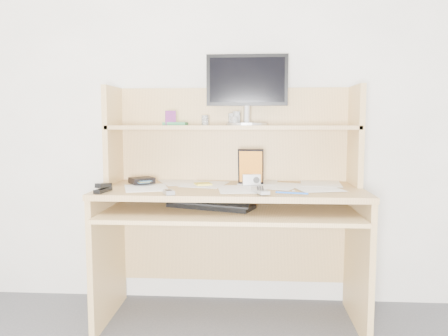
# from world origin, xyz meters

# --- Properties ---
(back_wall) EXTENTS (3.60, 0.04, 2.50)m
(back_wall) POSITION_xyz_m (0.00, 1.80, 1.25)
(back_wall) COLOR white
(back_wall) RESTS_ON floor
(desk) EXTENTS (1.40, 0.70, 1.30)m
(desk) POSITION_xyz_m (0.00, 1.56, 0.69)
(desk) COLOR tan
(desk) RESTS_ON floor
(paper_clutter) EXTENTS (1.32, 0.54, 0.01)m
(paper_clutter) POSITION_xyz_m (0.00, 1.48, 0.75)
(paper_clutter) COLOR white
(paper_clutter) RESTS_ON desk
(keyboard) EXTENTS (0.48, 0.30, 0.03)m
(keyboard) POSITION_xyz_m (-0.10, 1.41, 0.67)
(keyboard) COLOR black
(keyboard) RESTS_ON desk
(tv_remote) EXTENTS (0.09, 0.17, 0.02)m
(tv_remote) POSITION_xyz_m (0.15, 1.28, 0.76)
(tv_remote) COLOR gray
(tv_remote) RESTS_ON paper_clutter
(flip_phone) EXTENTS (0.07, 0.09, 0.02)m
(flip_phone) POSITION_xyz_m (-0.29, 1.22, 0.77)
(flip_phone) COLOR #A2A2A4
(flip_phone) RESTS_ON paper_clutter
(stapler) EXTENTS (0.05, 0.14, 0.04)m
(stapler) POSITION_xyz_m (-0.63, 1.27, 0.78)
(stapler) COLOR black
(stapler) RESTS_ON paper_clutter
(wallet) EXTENTS (0.16, 0.16, 0.03)m
(wallet) POSITION_xyz_m (-0.51, 1.56, 0.77)
(wallet) COLOR black
(wallet) RESTS_ON paper_clutter
(sticky_note_pad) EXTENTS (0.11, 0.11, 0.01)m
(sticky_note_pad) POSITION_xyz_m (-0.16, 1.55, 0.76)
(sticky_note_pad) COLOR #DDEA3D
(sticky_note_pad) RESTS_ON desk
(digital_camera) EXTENTS (0.10, 0.05, 0.06)m
(digital_camera) POSITION_xyz_m (0.11, 1.53, 0.79)
(digital_camera) COLOR silver
(digital_camera) RESTS_ON paper_clutter
(game_case) EXTENTS (0.14, 0.02, 0.20)m
(game_case) POSITION_xyz_m (0.11, 1.56, 0.85)
(game_case) COLOR black
(game_case) RESTS_ON paper_clutter
(blue_pen) EXTENTS (0.15, 0.04, 0.01)m
(blue_pen) POSITION_xyz_m (0.30, 1.24, 0.76)
(blue_pen) COLOR blue
(blue_pen) RESTS_ON paper_clutter
(card_box) EXTENTS (0.06, 0.03, 0.08)m
(card_box) POSITION_xyz_m (-0.35, 1.60, 1.12)
(card_box) COLOR maroon
(card_box) RESTS_ON desk
(shelf_book) EXTENTS (0.13, 0.18, 0.02)m
(shelf_book) POSITION_xyz_m (-0.33, 1.67, 1.09)
(shelf_book) COLOR #317C56
(shelf_book) RESTS_ON desk
(chip_stack_a) EXTENTS (0.05, 0.05, 0.06)m
(chip_stack_a) POSITION_xyz_m (-0.16, 1.67, 1.11)
(chip_stack_a) COLOR black
(chip_stack_a) RESTS_ON desk
(chip_stack_b) EXTENTS (0.05, 0.05, 0.07)m
(chip_stack_b) POSITION_xyz_m (-0.00, 1.68, 1.12)
(chip_stack_b) COLOR white
(chip_stack_b) RESTS_ON desk
(chip_stack_c) EXTENTS (0.04, 0.04, 0.05)m
(chip_stack_c) POSITION_xyz_m (0.01, 1.59, 1.10)
(chip_stack_c) COLOR black
(chip_stack_c) RESTS_ON desk
(chip_stack_d) EXTENTS (0.05, 0.05, 0.08)m
(chip_stack_d) POSITION_xyz_m (0.02, 1.66, 1.12)
(chip_stack_d) COLOR silver
(chip_stack_d) RESTS_ON desk
(monitor) EXTENTS (0.46, 0.23, 0.40)m
(monitor) POSITION_xyz_m (0.08, 1.67, 1.29)
(monitor) COLOR silver
(monitor) RESTS_ON desk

